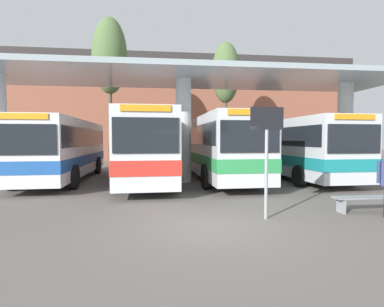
{
  "coord_description": "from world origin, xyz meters",
  "views": [
    {
      "loc": [
        -1.41,
        -7.2,
        2.15
      ],
      "look_at": [
        0.0,
        4.3,
        1.6
      ],
      "focal_mm": 28.0,
      "sensor_mm": 36.0,
      "label": 1
    }
  ],
  "objects": [
    {
      "name": "transit_bus_far_right_bay",
      "position": [
        6.23,
        8.78,
        1.77
      ],
      "size": [
        2.93,
        10.24,
        3.17
      ],
      "rotation": [
        0.0,
        0.0,
        3.17
      ],
      "color": "silver",
      "rests_on": "ground_plane"
    },
    {
      "name": "station_canopy",
      "position": [
        0.0,
        7.83,
        4.65
      ],
      "size": [
        22.46,
        5.66,
        5.4
      ],
      "color": "silver",
      "rests_on": "ground_plane"
    },
    {
      "name": "waiting_bench_near_pillar",
      "position": [
        4.76,
        0.86,
        0.35
      ],
      "size": [
        1.97,
        0.44,
        0.46
      ],
      "color": "gray",
      "rests_on": "ground_plane"
    },
    {
      "name": "transit_bus_center_bay",
      "position": [
        -1.88,
        8.2,
        1.86
      ],
      "size": [
        2.89,
        10.56,
        3.34
      ],
      "rotation": [
        0.0,
        0.0,
        3.17
      ],
      "color": "silver",
      "rests_on": "ground_plane"
    },
    {
      "name": "poplar_tree_behind_left",
      "position": [
        4.54,
        17.87,
        7.72
      ],
      "size": [
        2.33,
        2.33,
        10.38
      ],
      "color": "brown",
      "rests_on": "ground_plane"
    },
    {
      "name": "ground_plane",
      "position": [
        0.0,
        0.0,
        0.0
      ],
      "size": [
        100.0,
        100.0,
        0.0
      ],
      "primitive_type": "plane",
      "color": "#605B56"
    },
    {
      "name": "poplar_tree_behind_right",
      "position": [
        -4.84,
        16.5,
        8.45
      ],
      "size": [
        2.63,
        2.63,
        11.42
      ],
      "color": "brown",
      "rests_on": "ground_plane"
    },
    {
      "name": "townhouse_backdrop",
      "position": [
        0.0,
        23.69,
        6.35
      ],
      "size": [
        40.0,
        0.58,
        10.97
      ],
      "color": "brown",
      "rests_on": "ground_plane"
    },
    {
      "name": "transit_bus_left_bay",
      "position": [
        -6.18,
        9.22,
        1.75
      ],
      "size": [
        2.84,
        10.23,
        3.12
      ],
      "rotation": [
        0.0,
        0.0,
        3.16
      ],
      "color": "silver",
      "rests_on": "ground_plane"
    },
    {
      "name": "transit_bus_right_bay",
      "position": [
        1.89,
        9.1,
        1.84
      ],
      "size": [
        2.86,
        11.62,
        3.28
      ],
      "rotation": [
        0.0,
        0.0,
        3.16
      ],
      "color": "silver",
      "rests_on": "ground_plane"
    },
    {
      "name": "info_sign_platform",
      "position": [
        1.55,
        0.5,
        2.14
      ],
      "size": [
        0.9,
        0.09,
        3.01
      ],
      "color": "gray",
      "rests_on": "ground_plane"
    }
  ]
}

